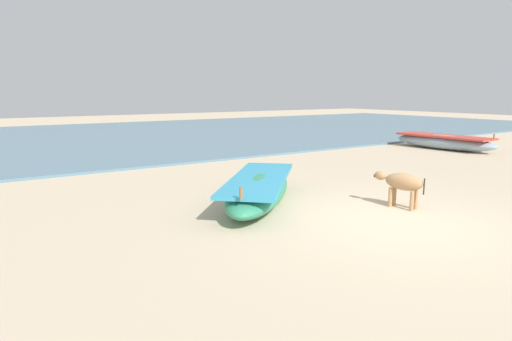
# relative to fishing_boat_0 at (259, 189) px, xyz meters

# --- Properties ---
(ground) EXTENTS (80.00, 80.00, 0.00)m
(ground) POSITION_rel_fishing_boat_0_xyz_m (1.18, -2.58, -0.30)
(ground) COLOR beige
(sea_water) EXTENTS (60.00, 20.00, 0.08)m
(sea_water) POSITION_rel_fishing_boat_0_xyz_m (1.18, 15.34, -0.26)
(sea_water) COLOR slate
(sea_water) RESTS_ON ground
(fishing_boat_0) EXTENTS (3.69, 3.83, 0.75)m
(fishing_boat_0) POSITION_rel_fishing_boat_0_xyz_m (0.00, 0.00, 0.00)
(fishing_boat_0) COLOR #338C66
(fishing_boat_0) RESTS_ON ground
(fishing_boat_1) EXTENTS (1.32, 4.37, 0.78)m
(fishing_boat_1) POSITION_rel_fishing_boat_0_xyz_m (11.20, 3.00, 0.01)
(fishing_boat_1) COLOR #8CA5B7
(fishing_boat_1) RESTS_ON ground
(calf_near_tan) EXTENTS (0.47, 1.09, 0.71)m
(calf_near_tan) POSITION_rel_fishing_boat_0_xyz_m (2.15, -1.95, 0.21)
(calf_near_tan) COLOR tan
(calf_near_tan) RESTS_ON ground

